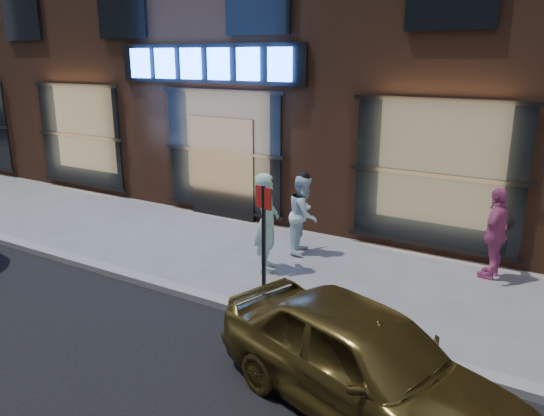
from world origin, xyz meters
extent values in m
plane|color=slate|center=(0.00, 0.00, 0.00)|extent=(90.00, 90.00, 0.00)
cube|color=gray|center=(0.00, 0.00, 0.06)|extent=(60.00, 0.25, 0.12)
cube|color=#54301E|center=(0.00, 8.00, 5.00)|extent=(30.00, 8.00, 10.00)
cube|color=black|center=(-0.40, 3.95, 3.60)|extent=(5.20, 0.06, 0.90)
cube|color=black|center=(0.00, 3.92, 1.20)|extent=(1.80, 0.10, 2.40)
cube|color=#FFBF72|center=(-5.00, 3.98, 1.60)|extent=(3.00, 0.04, 2.60)
cube|color=black|center=(-5.00, 3.94, 1.60)|extent=(3.20, 0.06, 2.80)
cube|color=#FFBF72|center=(0.00, 3.98, 1.60)|extent=(3.00, 0.04, 2.60)
cube|color=black|center=(0.00, 3.94, 1.60)|extent=(3.20, 0.06, 2.80)
cube|color=#FFBF72|center=(5.00, 3.98, 1.60)|extent=(3.00, 0.04, 2.60)
cube|color=black|center=(5.00, 3.94, 1.60)|extent=(3.20, 0.06, 2.80)
cube|color=black|center=(-7.00, 3.94, 5.00)|extent=(1.60, 0.06, 1.60)
cube|color=black|center=(-3.00, 3.94, 5.00)|extent=(1.60, 0.06, 1.60)
cube|color=#2659FF|center=(-2.40, 3.88, 3.60)|extent=(0.55, 0.12, 0.70)
cube|color=#2659FF|center=(-1.60, 3.88, 3.60)|extent=(0.55, 0.12, 0.70)
cube|color=#2659FF|center=(-0.80, 3.88, 3.60)|extent=(0.55, 0.12, 0.70)
cube|color=#2659FF|center=(0.00, 3.88, 3.60)|extent=(0.55, 0.12, 0.70)
cube|color=#2659FF|center=(0.80, 3.88, 3.60)|extent=(0.55, 0.12, 0.70)
cube|color=#2659FF|center=(1.60, 3.88, 3.60)|extent=(0.55, 0.12, 0.70)
imported|color=#B5EDCE|center=(2.64, 1.66, 0.90)|extent=(0.66, 0.77, 1.79)
imported|color=white|center=(2.79, 2.79, 0.78)|extent=(0.76, 0.88, 1.56)
imported|color=#C14F88|center=(6.23, 3.41, 0.81)|extent=(0.54, 1.01, 1.63)
imported|color=brown|center=(5.66, -1.25, 0.62)|extent=(3.90, 2.51, 1.24)
cylinder|color=#262628|center=(3.55, 0.10, 1.01)|extent=(0.06, 0.06, 2.02)
cube|color=#AE1B13|center=(3.55, 0.10, 1.84)|extent=(0.31, 0.12, 0.32)
camera|label=1|loc=(7.41, -6.04, 3.76)|focal=35.00mm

